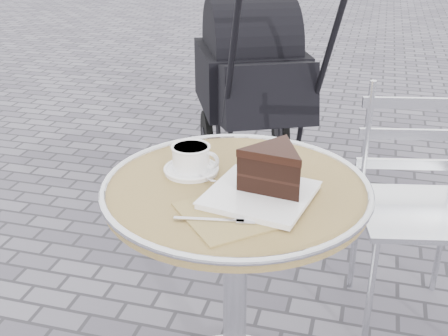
% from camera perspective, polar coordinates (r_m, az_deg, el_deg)
% --- Properties ---
extents(cafe_table, '(0.72, 0.72, 0.74)m').
position_cam_1_polar(cafe_table, '(1.57, 1.18, -7.15)').
color(cafe_table, silver).
rests_on(cafe_table, ground).
extents(cappuccino_set, '(0.16, 0.15, 0.08)m').
position_cam_1_polar(cappuccino_set, '(1.55, -3.30, 0.77)').
color(cappuccino_set, white).
rests_on(cappuccino_set, cafe_table).
extents(cake_plate_set, '(0.37, 0.41, 0.13)m').
position_cam_1_polar(cake_plate_set, '(1.41, 4.69, -0.68)').
color(cake_plate_set, '#977B53').
rests_on(cake_plate_set, cafe_table).
extents(bistro_chair, '(0.46, 0.46, 0.86)m').
position_cam_1_polar(bistro_chair, '(2.09, 18.74, -0.93)').
color(bistro_chair, silver).
rests_on(bistro_chair, ground).
extents(baby_stroller, '(0.89, 1.18, 1.12)m').
position_cam_1_polar(baby_stroller, '(3.05, 3.11, 7.94)').
color(baby_stroller, black).
rests_on(baby_stroller, ground).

